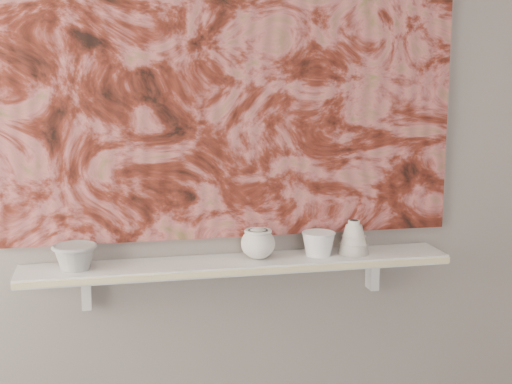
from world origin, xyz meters
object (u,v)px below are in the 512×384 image
object	(u,v)px
bowl_grey	(75,256)
painting	(233,70)
shelf	(239,264)
bell_vessel	(354,237)
cup_cream	(258,244)
bowl_white	(318,243)

from	to	relation	value
bowl_grey	painting	bearing A→B (deg)	8.85
shelf	bell_vessel	bearing A→B (deg)	0.00
cup_cream	bowl_white	distance (m)	0.21
bell_vessel	bowl_white	distance (m)	0.12
cup_cream	shelf	bearing A→B (deg)	180.00
cup_cream	bell_vessel	xyz separation A→B (m)	(0.33, 0.00, 0.01)
painting	bell_vessel	bearing A→B (deg)	-11.55
painting	bell_vessel	world-z (taller)	painting
bowl_grey	bowl_white	world-z (taller)	same
cup_cream	bowl_white	bearing A→B (deg)	0.00
shelf	painting	bearing A→B (deg)	90.00
bowl_white	painting	bearing A→B (deg)	163.43
shelf	bowl_grey	bearing A→B (deg)	180.00
bowl_grey	cup_cream	bearing A→B (deg)	0.00
shelf	bowl_white	xyz separation A→B (m)	(0.27, 0.00, 0.06)
bell_vessel	shelf	bearing A→B (deg)	180.00
shelf	painting	size ratio (longest dim) A/B	0.93
bowl_grey	bowl_white	distance (m)	0.79
bowl_grey	bell_vessel	xyz separation A→B (m)	(0.91, 0.00, 0.02)
shelf	cup_cream	distance (m)	0.09
painting	bowl_white	bearing A→B (deg)	-16.57
painting	bell_vessel	size ratio (longest dim) A/B	13.09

